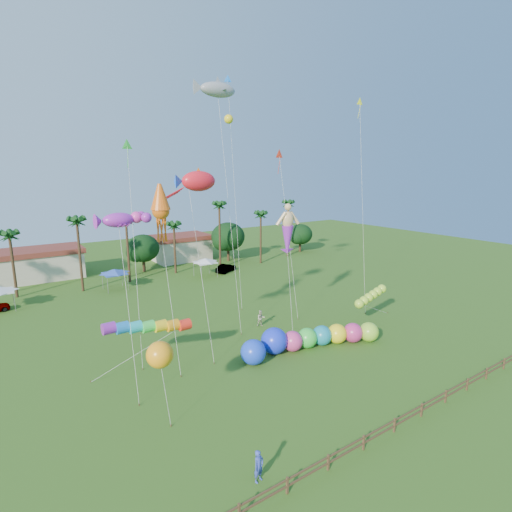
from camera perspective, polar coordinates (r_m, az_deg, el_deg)
ground at (r=33.24m, az=10.36°, el=-18.47°), size 160.00×160.00×0.00m
tree_line at (r=69.50m, az=-13.59°, el=1.39°), size 69.46×8.91×11.00m
buildings_row at (r=73.61m, az=-20.03°, el=-0.23°), size 35.00×7.00×4.00m
tent_row at (r=59.82m, az=-19.41°, el=-2.18°), size 31.00×4.00×0.60m
fence at (r=29.68m, az=19.19°, el=-21.68°), size 36.12×0.12×1.00m
car_b at (r=67.47m, az=-4.32°, el=-1.73°), size 4.48×3.36×1.41m
spectator_a at (r=24.72m, az=0.39°, el=-27.82°), size 0.78×0.61×1.87m
spectator_b at (r=44.35m, az=0.70°, el=-8.89°), size 1.06×0.94×1.81m
caterpillar_inflatable at (r=39.82m, az=8.64°, el=-11.34°), size 12.03×5.74×2.50m
blue_ball at (r=36.16m, az=-0.39°, el=-13.57°), size 2.26×2.26×2.26m
rainbow_tube at (r=35.36m, az=-12.88°, el=-10.17°), size 9.68×2.22×4.07m
green_worm at (r=44.52m, az=14.54°, el=-6.64°), size 9.36×2.52×3.39m
orange_ball_kite at (r=27.48m, az=-13.58°, el=-13.55°), size 2.22×2.22×5.95m
merman_kite at (r=43.56m, az=4.54°, el=3.42°), size 3.09×4.45×12.88m
fish_kite at (r=38.02m, az=-8.19°, el=10.54°), size 5.27×6.87×16.89m
shark_kite at (r=46.59m, az=-5.47°, el=22.55°), size 5.75×8.21×26.29m
squid_kite at (r=34.44m, az=-13.45°, el=6.29°), size 1.93×4.47×15.85m
lobster_kite at (r=31.50m, az=-19.04°, el=4.88°), size 4.44×5.35×13.99m
delta_kite_red at (r=47.66m, az=3.39°, el=13.95°), size 1.35×4.93×19.25m
delta_kite_yellow at (r=51.04m, az=14.63°, el=19.73°), size 2.02×3.99×25.14m
delta_kite_green at (r=36.55m, az=-17.89°, el=14.15°), size 1.59×3.71×19.43m
delta_kite_blue at (r=52.42m, az=-3.99°, el=22.97°), size 1.97×5.27×28.11m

